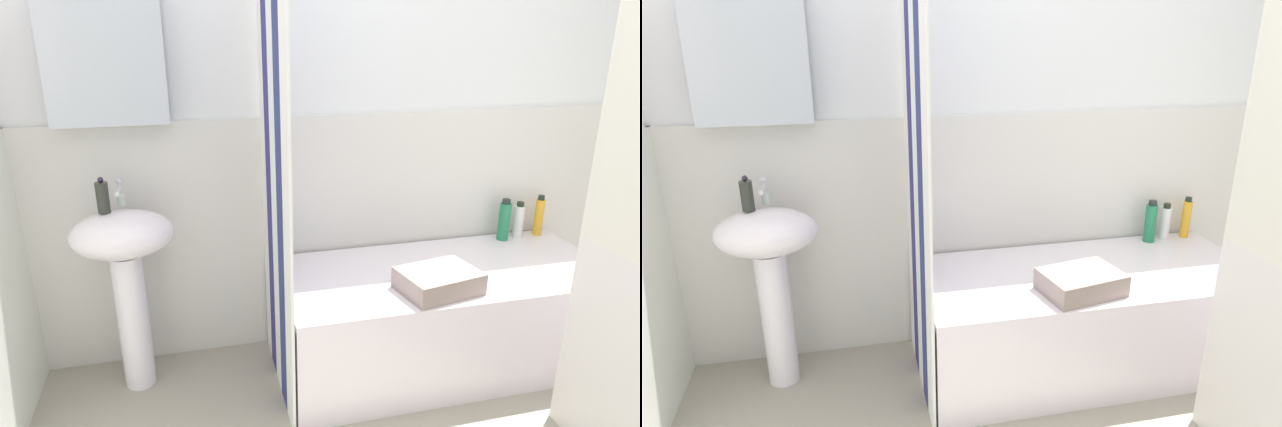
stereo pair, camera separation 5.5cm
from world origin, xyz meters
TOP-DOWN VIEW (x-y plane):
  - wall_back_tiled at (-0.07, 1.26)m, footprint 3.60×0.18m
  - sink at (-1.09, 1.03)m, footprint 0.44×0.34m
  - faucet at (-1.09, 1.11)m, footprint 0.03×0.12m
  - soap_dispenser at (-1.15, 1.04)m, footprint 0.05×0.05m
  - bathtub at (0.37, 0.87)m, footprint 1.60×0.71m
  - shower_curtain at (-0.44, 0.87)m, footprint 0.01×0.71m
  - shampoo_bottle at (1.07, 1.16)m, footprint 0.05×0.05m
  - lotion_bottle at (0.94, 1.16)m, footprint 0.05×0.05m
  - conditioner_bottle at (0.84, 1.14)m, footprint 0.06×0.06m
  - towel_folded at (0.24, 0.67)m, footprint 0.38×0.30m

SIDE VIEW (x-z plane):
  - bathtub at x=0.37m, z-range 0.00..0.50m
  - towel_folded at x=0.24m, z-range 0.50..0.60m
  - lotion_bottle at x=0.94m, z-range 0.50..0.70m
  - shampoo_bottle at x=1.07m, z-range 0.50..0.72m
  - conditioner_bottle at x=0.84m, z-range 0.50..0.72m
  - sink at x=-1.09m, z-range 0.20..1.06m
  - faucet at x=-1.09m, z-range 0.86..0.98m
  - soap_dispenser at x=-1.15m, z-range 0.85..1.01m
  - shower_curtain at x=-0.44m, z-range 0.00..2.00m
  - wall_back_tiled at x=-0.07m, z-range -0.06..2.34m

